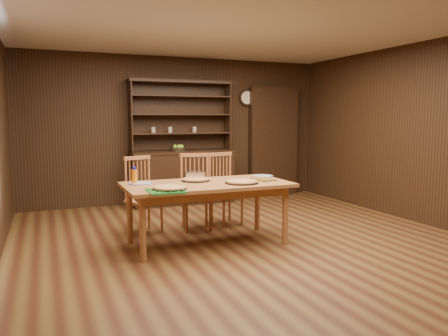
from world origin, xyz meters
name	(u,v)px	position (x,y,z in m)	size (l,w,h in m)	color
floor	(250,244)	(0.00, 0.00, 0.00)	(6.00, 6.00, 0.00)	brown
room_shell	(251,113)	(0.00, 0.00, 1.58)	(6.00, 6.00, 6.00)	beige
china_hutch	(183,170)	(0.00, 2.75, 0.60)	(1.84, 0.52, 2.17)	#321D10
doorway	(273,142)	(1.90, 2.90, 1.05)	(1.00, 0.18, 2.10)	#321D10
wall_clock	(247,98)	(1.35, 2.96, 1.90)	(0.30, 0.05, 0.30)	#321D10
dining_table	(207,189)	(-0.48, 0.20, 0.67)	(1.96, 0.98, 0.75)	#B16E3D
chair_left	(142,192)	(-1.09, 1.06, 0.54)	(0.53, 0.52, 1.02)	#A9633A
chair_center	(196,189)	(-0.36, 0.99, 0.55)	(0.49, 0.47, 1.04)	#A9633A
chair_right	(224,186)	(0.11, 1.09, 0.54)	(0.50, 0.48, 1.02)	#A9633A
pizza_left	(170,188)	(-1.02, -0.09, 0.77)	(0.38, 0.38, 0.04)	black
pizza_right	(242,182)	(-0.11, 0.01, 0.77)	(0.40, 0.40, 0.04)	black
pizza_center	(196,180)	(-0.56, 0.40, 0.77)	(0.35, 0.35, 0.04)	black
cooling_rack	(166,191)	(-1.09, -0.20, 0.76)	(0.36, 0.36, 0.02)	#0C9C31
plate_left	(140,183)	(-1.23, 0.42, 0.76)	(0.28, 0.28, 0.02)	silver
plate_right	(263,176)	(0.39, 0.44, 0.76)	(0.28, 0.28, 0.02)	silver
foil_dish	(195,175)	(-0.51, 0.57, 0.80)	(0.24, 0.17, 0.10)	white
juice_bottle	(134,176)	(-1.30, 0.43, 0.84)	(0.06, 0.06, 0.20)	orange
pot_holder_a	(266,180)	(0.27, 0.11, 0.76)	(0.20, 0.20, 0.01)	#9E1A12
pot_holder_b	(261,179)	(0.26, 0.22, 0.76)	(0.21, 0.21, 0.02)	#9E1A12
fruit_bowl	(178,149)	(-0.10, 2.69, 0.98)	(0.27, 0.27, 0.12)	black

